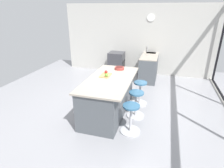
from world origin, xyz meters
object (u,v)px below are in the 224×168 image
Objects in this scene: kitchen_island at (108,95)px; oven_range at (116,63)px; apple_red at (106,72)px; stool_near_camera at (131,119)px; apple_green at (106,75)px; cutting_board at (105,75)px; stool_middle at (136,105)px; fruit_bowl at (119,68)px; stool_by_window at (140,94)px.

oven_range is at bearing -168.85° from kitchen_island.
apple_red reaches higher than kitchen_island.
stool_near_camera is 1.26m from apple_green.
kitchen_island is at bearing 36.87° from cutting_board.
stool_middle is at bearing 180.00° from stool_near_camera.
apple_green reaches higher than cutting_board.
kitchen_island is 0.99m from stool_near_camera.
fruit_bowl is (-1.42, -0.62, 0.67)m from stool_near_camera.
stool_by_window is (-0.67, 0.71, -0.16)m from kitchen_island.
cutting_board is (2.91, 0.49, 0.51)m from oven_range.
stool_by_window is at bearing 180.00° from stool_near_camera.
apple_green is at bearing -50.86° from stool_by_window.
cutting_board is 0.13m from apple_red.
kitchen_island is 26.91× the size of apple_red.
kitchen_island reaches higher than stool_near_camera.
fruit_bowl reaches higher than kitchen_island.
cutting_board is at bearing -143.13° from kitchen_island.
stool_by_window and stool_middle have the same top height.
stool_by_window is at bearing 121.53° from cutting_board.
kitchen_island is 25.60× the size of apple_green.
kitchen_island is at bearing -46.63° from stool_by_window.
stool_by_window is at bearing 180.00° from stool_middle.
stool_near_camera is 8.36× the size of apple_red.
apple_green is (-0.71, -0.77, 0.69)m from stool_near_camera.
kitchen_island reaches higher than oven_range.
apple_red reaches higher than cutting_board.
stool_by_window is 1.16m from apple_red.
fruit_bowl reaches higher than stool_near_camera.
apple_red is at bearing -160.20° from apple_green.
oven_range is 1.33× the size of stool_by_window.
fruit_bowl is at bearing -97.61° from stool_by_window.
stool_near_camera is at bearing 47.10° from apple_green.
cutting_board reaches higher than stool_by_window.
kitchen_island is at bearing -6.99° from fruit_bowl.
stool_near_camera is 1.69m from fruit_bowl.
oven_range is at bearing -156.83° from stool_middle.
cutting_board is (-0.16, -0.83, 0.64)m from stool_middle.
stool_middle is at bearing 71.73° from apple_red.
apple_red is at bearing -65.58° from stool_by_window.
oven_range is 3.38× the size of fruit_bowl.
fruit_bowl reaches higher than stool_by_window.
stool_middle is at bearing 86.70° from apple_green.
fruit_bowl is (-0.75, -0.62, 0.67)m from stool_middle.
stool_middle is at bearing 23.17° from oven_range.
stool_near_camera is at bearing 41.90° from apple_red.
kitchen_island is 0.91m from fruit_bowl.
apple_green is at bearing -132.90° from stool_near_camera.
cutting_board is (-0.16, -0.12, 0.47)m from kitchen_island.
oven_range is 3.13m from apple_green.
fruit_bowl reaches higher than oven_range.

